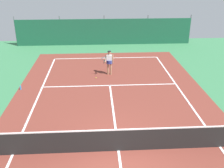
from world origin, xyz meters
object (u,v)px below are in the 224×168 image
(tennis_net, at_px, (119,140))
(tennis_ball_near_player, at_px, (96,78))
(water_bottle, at_px, (21,88))
(tennis_player, at_px, (109,61))

(tennis_net, distance_m, tennis_ball_near_player, 7.72)
(tennis_net, xyz_separation_m, water_bottle, (-5.33, 6.14, -0.39))
(tennis_net, bearing_deg, water_bottle, 130.98)
(tennis_player, relative_size, water_bottle, 6.83)
(tennis_player, xyz_separation_m, tennis_ball_near_player, (-0.91, -0.63, -0.93))
(tennis_player, height_order, water_bottle, tennis_player)
(tennis_ball_near_player, height_order, water_bottle, water_bottle)
(tennis_player, xyz_separation_m, water_bottle, (-5.39, -2.15, -0.84))
(water_bottle, bearing_deg, tennis_net, -49.02)
(tennis_net, height_order, tennis_player, tennis_player)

